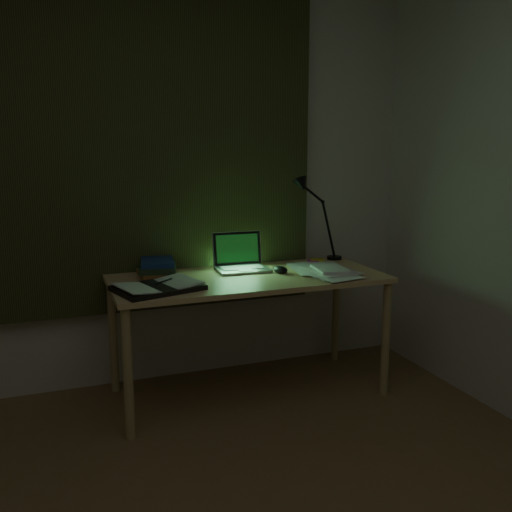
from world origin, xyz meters
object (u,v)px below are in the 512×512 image
Objects in this scene: book_stack at (156,267)px; open_textbook at (158,287)px; desk at (249,335)px; laptop at (243,253)px; desk_lamp at (335,220)px; loose_papers at (320,270)px.

open_textbook is at bearing -99.64° from book_stack.
laptop is at bearing 82.78° from desk.
desk_lamp reaches higher than open_textbook.
laptop is (0.02, 0.14, 0.45)m from desk.
open_textbook is 0.81× the size of desk_lamp.
laptop is at bearing 154.70° from loose_papers.
laptop is 0.61m from open_textbook.
desk_lamp is at bearing 1.95° from open_textbook.
loose_papers is (0.40, -0.19, -0.10)m from laptop.
laptop reaches higher than desk.
desk is 3.69× the size of open_textbook.
laptop is at bearing -5.71° from book_stack.
open_textbook is 0.33m from book_stack.
laptop is 0.66× the size of desk_lamp.
desk is 0.94m from desk_lamp.
loose_papers is (0.42, -0.05, 0.35)m from desk.
desk_lamp is at bearing 50.05° from loose_papers.
desk is at bearing -150.95° from desk_lamp.
open_textbook is 1.29m from desk_lamp.
desk is 3.83× the size of loose_papers.
loose_papers is at bearing -22.71° from laptop.
laptop is 0.85× the size of loose_papers.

